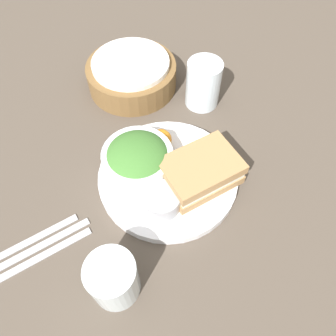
{
  "coord_description": "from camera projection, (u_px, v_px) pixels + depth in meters",
  "views": [
    {
      "loc": [
        -0.07,
        -0.32,
        0.53
      ],
      "look_at": [
        0.0,
        0.0,
        0.04
      ],
      "focal_mm": 35.0,
      "sensor_mm": 36.0,
      "label": 1
    }
  ],
  "objects": [
    {
      "name": "ground_plane",
      "position": [
        168.0,
        179.0,
        0.62
      ],
      "size": [
        4.0,
        4.0,
        0.0
      ],
      "primitive_type": "plane",
      "color": "#4C4238"
    },
    {
      "name": "plate",
      "position": [
        168.0,
        177.0,
        0.62
      ],
      "size": [
        0.26,
        0.26,
        0.02
      ],
      "primitive_type": "cylinder",
      "color": "silver",
      "rests_on": "ground_plane"
    },
    {
      "name": "sandwich",
      "position": [
        201.0,
        171.0,
        0.58
      ],
      "size": [
        0.16,
        0.13,
        0.05
      ],
      "color": "#A37A4C",
      "rests_on": "plate"
    },
    {
      "name": "salad_bowl",
      "position": [
        138.0,
        159.0,
        0.59
      ],
      "size": [
        0.13,
        0.13,
        0.07
      ],
      "color": "white",
      "rests_on": "plate"
    },
    {
      "name": "dressing_cup",
      "position": [
        161.0,
        201.0,
        0.56
      ],
      "size": [
        0.07,
        0.07,
        0.04
      ],
      "primitive_type": "cylinder",
      "color": "#99999E",
      "rests_on": "plate"
    },
    {
      "name": "orange_wedge",
      "position": [
        163.0,
        139.0,
        0.63
      ],
      "size": [
        0.04,
        0.04,
        0.04
      ],
      "primitive_type": "sphere",
      "color": "orange",
      "rests_on": "plate"
    },
    {
      "name": "drink_glass",
      "position": [
        203.0,
        84.0,
        0.7
      ],
      "size": [
        0.07,
        0.07,
        0.1
      ],
      "primitive_type": "cylinder",
      "color": "silver",
      "rests_on": "ground_plane"
    },
    {
      "name": "bread_basket",
      "position": [
        132.0,
        74.0,
        0.74
      ],
      "size": [
        0.2,
        0.2,
        0.07
      ],
      "color": "brown",
      "rests_on": "ground_plane"
    },
    {
      "name": "fork",
      "position": [
        36.0,
        259.0,
        0.54
      ],
      "size": [
        0.19,
        0.08,
        0.01
      ],
      "primitive_type": "cube",
      "rotation": [
        0.0,
        0.0,
        3.5
      ],
      "color": "#B2B2B7",
      "rests_on": "ground_plane"
    },
    {
      "name": "knife",
      "position": [
        32.0,
        250.0,
        0.54
      ],
      "size": [
        0.2,
        0.08,
        0.01
      ],
      "primitive_type": "cube",
      "rotation": [
        0.0,
        0.0,
        3.5
      ],
      "color": "#B2B2B7",
      "rests_on": "ground_plane"
    },
    {
      "name": "spoon",
      "position": [
        29.0,
        241.0,
        0.55
      ],
      "size": [
        0.17,
        0.07,
        0.01
      ],
      "primitive_type": "cube",
      "rotation": [
        0.0,
        0.0,
        3.5
      ],
      "color": "#B2B2B7",
      "rests_on": "ground_plane"
    },
    {
      "name": "water_glass",
      "position": [
        113.0,
        279.0,
        0.48
      ],
      "size": [
        0.07,
        0.07,
        0.09
      ],
      "primitive_type": "cylinder",
      "color": "silver",
      "rests_on": "ground_plane"
    }
  ]
}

